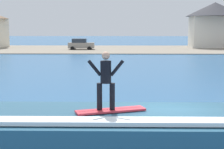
# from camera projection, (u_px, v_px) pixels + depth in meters

# --- Properties ---
(ground_plane) EXTENTS (260.00, 260.00, 0.00)m
(ground_plane) POSITION_uv_depth(u_px,v_px,m) (165.00, 144.00, 11.36)
(ground_plane) COLOR #295A8B
(wave_crest) EXTENTS (8.50, 3.53, 1.28)m
(wave_crest) POSITION_uv_depth(u_px,v_px,m) (109.00, 131.00, 10.77)
(wave_crest) COLOR #26546F
(wave_crest) RESTS_ON ground_plane
(surfboard) EXTENTS (2.15, 1.14, 0.06)m
(surfboard) POSITION_uv_depth(u_px,v_px,m) (111.00, 110.00, 10.48)
(surfboard) COLOR #D8333F
(surfboard) RESTS_ON wave_crest
(surfer) EXTENTS (1.09, 0.32, 1.74)m
(surfer) POSITION_uv_depth(u_px,v_px,m) (106.00, 78.00, 10.30)
(surfer) COLOR black
(surfer) RESTS_ON surfboard
(shoreline_bank) EXTENTS (120.00, 20.74, 0.10)m
(shoreline_bank) POSITION_uv_depth(u_px,v_px,m) (128.00, 49.00, 58.38)
(shoreline_bank) COLOR gray
(shoreline_bank) RESTS_ON ground_plane
(car_near_shore) EXTENTS (4.17, 2.10, 1.86)m
(car_near_shore) POSITION_uv_depth(u_px,v_px,m) (81.00, 44.00, 56.68)
(car_near_shore) COLOR gray
(car_near_shore) RESTS_ON ground_plane
(house_gabled_white) EXTENTS (10.29, 10.29, 8.07)m
(house_gabled_white) POSITION_uv_depth(u_px,v_px,m) (215.00, 20.00, 62.22)
(house_gabled_white) COLOR silver
(house_gabled_white) RESTS_ON ground_plane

